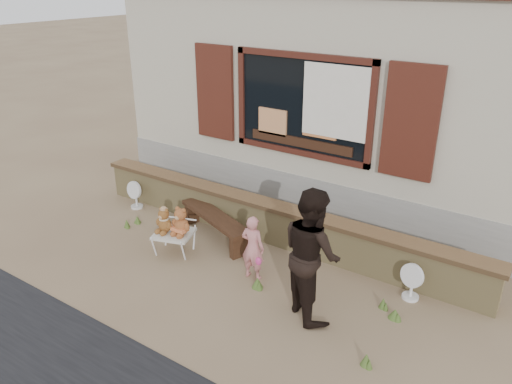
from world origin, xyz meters
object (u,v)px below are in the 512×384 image
Objects in this scene: folding_chair at (174,234)px; child at (253,248)px; teddy_bear_right at (181,220)px; teddy_bear_left at (164,220)px; adult at (312,253)px; bench at (215,221)px.

child is (1.41, 0.11, 0.17)m from folding_chair.
teddy_bear_right is (0.13, 0.04, 0.26)m from folding_chair.
teddy_bear_left is 2.62m from adult.
teddy_bear_left is at bearing -95.03° from bench.
child is 1.15m from adult.
adult reaches higher than child.
adult is (2.60, -0.11, 0.31)m from teddy_bear_left.
teddy_bear_left is (-0.37, -0.77, 0.25)m from bench.
bench is at bearing -32.60° from child.
folding_chair is 0.30m from teddy_bear_right.
folding_chair is 2.53m from adult.
teddy_bear_right is 2.36m from adult.
adult reaches higher than teddy_bear_left.
teddy_bear_left is 0.90× the size of teddy_bear_right.
teddy_bear_left is 0.28m from teddy_bear_right.
child is at bearing -14.16° from folding_chair.
child is (1.17, -0.62, 0.18)m from bench.
adult is at bearing 161.68° from child.
teddy_bear_right reaches higher than teddy_bear_left.
folding_chair is 0.28m from teddy_bear_left.
child reaches higher than teddy_bear_right.
folding_chair is 1.43m from child.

